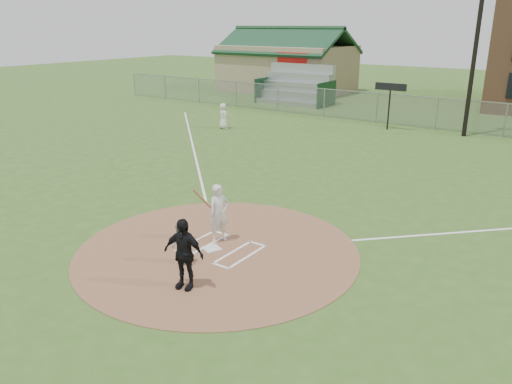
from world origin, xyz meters
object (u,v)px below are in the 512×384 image
Objects in this scene: home_plate at (212,249)px; ondeck_player at (223,116)px; umpire at (183,254)px; catcher at (180,244)px; batter_at_plate at (219,213)px.

home_plate is 18.23m from ondeck_player.
umpire is 1.16× the size of ondeck_player.
catcher is 0.65× the size of batter_at_plate.
ondeck_player reaches higher than home_plate.
home_plate is 0.26× the size of batter_at_plate.
ondeck_player reaches higher than catcher.
catcher is at bearing 124.57° from umpire.
home_plate is 0.25× the size of umpire.
ondeck_player is at bearing 148.70° from catcher.
catcher is at bearing -86.72° from batter_at_plate.
umpire is (0.98, -0.91, 0.35)m from catcher.
ondeck_player is (-11.98, 16.59, -0.15)m from umpire.
umpire is 1.03× the size of batter_at_plate.
umpire reaches higher than batter_at_plate.
batter_at_plate is (10.90, -13.84, 0.12)m from ondeck_player.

